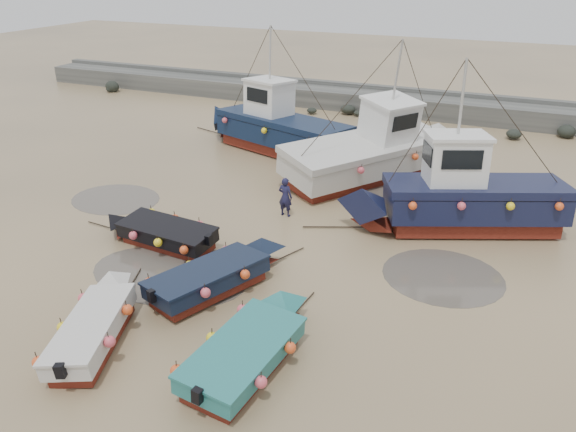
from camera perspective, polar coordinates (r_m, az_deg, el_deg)
name	(u,v)px	position (r m, az deg, el deg)	size (l,w,h in m)	color
ground	(301,287)	(17.59, 1.32, -7.20)	(120.00, 120.00, 0.00)	tan
seawall	(433,107)	(37.27, 14.51, 10.65)	(60.00, 4.92, 1.50)	#63635E
puddle_a	(169,275)	(18.60, -12.01, -5.85)	(5.40, 5.40, 0.01)	#564F46
puddle_b	(443,276)	(18.79, 15.45, -5.91)	(3.88, 3.88, 0.01)	#564F46
puddle_c	(116,199)	(24.82, -17.11, 1.66)	(3.84, 3.84, 0.01)	#564F46
puddle_d	(424,188)	(25.59, 13.61, 2.80)	(5.62, 5.62, 0.01)	#564F46
dinghy_0	(98,321)	(15.96, -18.72, -10.07)	(2.66, 5.61, 1.43)	maroon
dinghy_1	(218,273)	(17.35, -7.12, -5.78)	(3.29, 5.80, 1.43)	maroon
dinghy_2	(250,345)	(14.37, -3.88, -12.95)	(2.32, 5.90, 1.43)	maroon
dinghy_4	(160,230)	(20.34, -12.89, -1.37)	(5.84, 2.14, 1.43)	maroon
cabin_boat_0	(273,126)	(29.52, -1.52, 9.17)	(10.37, 5.09, 6.22)	maroon
cabin_boat_1	(375,149)	(26.13, 8.87, 6.71)	(7.36, 10.13, 6.22)	maroon
cabin_boat_2	(459,196)	(21.50, 16.96, 1.98)	(9.29, 5.13, 6.22)	maroon
person	(285,215)	(22.23, -0.27, 0.06)	(0.58, 0.38, 1.59)	#1B1B3C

